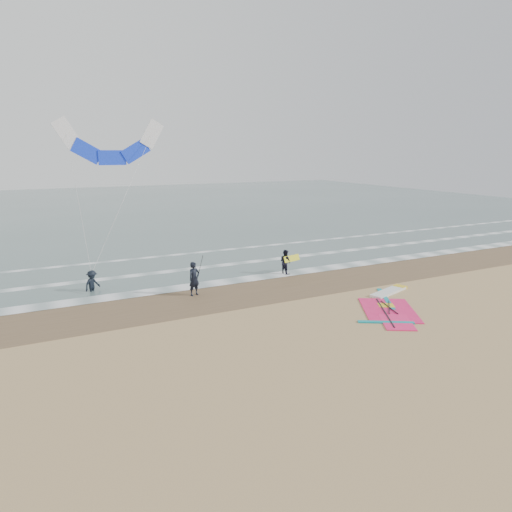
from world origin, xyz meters
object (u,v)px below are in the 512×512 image
person_wading (92,278)px  surf_kite (111,146)px  person_walking (285,262)px  person_standing (194,279)px  windsurf_rig (390,305)px

person_wading → surf_kite: 8.64m
person_wading → person_walking: bearing=-45.1°
person_walking → person_wading: (-11.33, 1.48, 0.00)m
person_wading → surf_kite: (2.24, 4.41, 7.09)m
person_standing → surf_kite: bearing=90.1°
surf_kite → windsurf_rig: bearing=-51.4°
person_walking → surf_kite: bearing=42.3°
surf_kite → person_walking: bearing=-33.0°
windsurf_rig → person_wading: bearing=145.1°
person_standing → person_wading: bearing=128.4°
person_walking → windsurf_rig: bearing=177.6°
windsurf_rig → person_wading: 15.85m
windsurf_rig → person_walking: bearing=102.3°
person_wading → windsurf_rig: bearing=-72.6°
person_wading → surf_kite: size_ratio=0.18×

